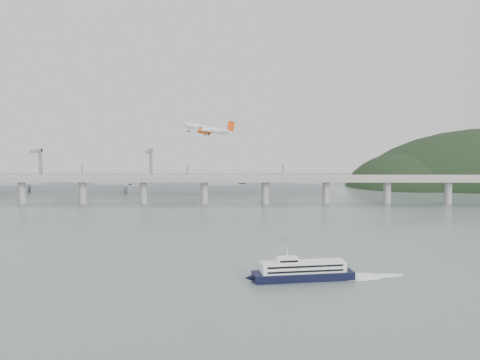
{
  "coord_description": "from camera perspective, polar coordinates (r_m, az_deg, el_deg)",
  "views": [
    {
      "loc": [
        1.44,
        -255.96,
        71.05
      ],
      "look_at": [
        0.0,
        55.0,
        36.0
      ],
      "focal_mm": 42.0,
      "sensor_mm": 36.0,
      "label": 1
    }
  ],
  "objects": [
    {
      "name": "bridge",
      "position": [
        459.08,
        -0.06,
        -0.25
      ],
      "size": [
        800.0,
        22.0,
        23.9
      ],
      "color": "#959592",
      "rests_on": "ground"
    },
    {
      "name": "airliner",
      "position": [
        348.57,
        -3.32,
        5.18
      ],
      "size": [
        34.68,
        32.26,
        9.56
      ],
      "rotation": [
        0.05,
        -0.17,
        2.8
      ],
      "color": "white",
      "rests_on": "ground"
    },
    {
      "name": "ferry",
      "position": [
        250.77,
        6.42,
        -9.18
      ],
      "size": [
        72.71,
        20.88,
        13.76
      ],
      "rotation": [
        0.0,
        0.0,
        0.16
      ],
      "color": "black",
      "rests_on": "ground"
    },
    {
      "name": "distant_fleet",
      "position": [
        547.96,
        -16.37,
        -0.63
      ],
      "size": [
        453.0,
        60.9,
        40.0
      ],
      "color": "slate",
      "rests_on": "ground"
    },
    {
      "name": "ground",
      "position": [
        265.64,
        -0.06,
        -9.08
      ],
      "size": [
        900.0,
        900.0,
        0.0
      ],
      "primitive_type": "plane",
      "color": "slate",
      "rests_on": "ground"
    }
  ]
}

